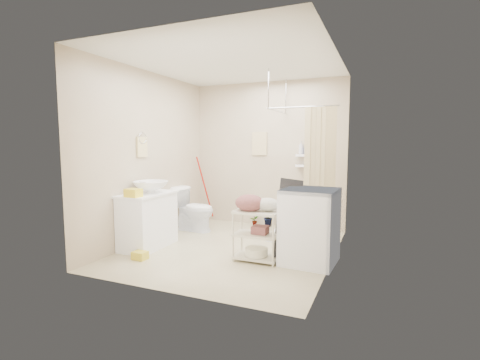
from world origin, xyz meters
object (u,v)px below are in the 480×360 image
at_px(laundry_rack, 256,231).
at_px(vanity, 148,220).
at_px(toilet, 194,209).
at_px(washing_machine, 310,226).

bearing_deg(laundry_rack, vanity, -178.95).
relative_size(toilet, washing_machine, 0.80).
bearing_deg(vanity, washing_machine, 5.07).
bearing_deg(washing_machine, laundry_rack, -160.09).
xyz_separation_m(vanity, washing_machine, (2.30, 0.24, 0.07)).
bearing_deg(vanity, laundry_rack, 0.81).
bearing_deg(laundry_rack, washing_machine, 15.88).
distance_m(toilet, washing_machine, 2.35).
height_order(toilet, washing_machine, washing_machine).
bearing_deg(toilet, vanity, 178.03).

